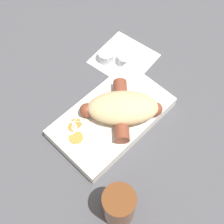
% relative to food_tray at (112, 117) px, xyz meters
% --- Properties ---
extents(ground_plane, '(3.00, 3.00, 0.00)m').
position_rel_food_tray_xyz_m(ground_plane, '(0.00, 0.00, -0.01)').
color(ground_plane, '#4C4C51').
extents(food_tray, '(0.28, 0.16, 0.03)m').
position_rel_food_tray_xyz_m(food_tray, '(0.00, 0.00, 0.00)').
color(food_tray, silver).
rests_on(food_tray, ground_plane).
extents(bread_roll, '(0.17, 0.17, 0.06)m').
position_rel_food_tray_xyz_m(bread_roll, '(-0.02, 0.02, 0.04)').
color(bread_roll, '#DBBC84').
rests_on(bread_roll, food_tray).
extents(sausage, '(0.14, 0.14, 0.03)m').
position_rel_food_tray_xyz_m(sausage, '(-0.02, 0.01, 0.03)').
color(sausage, brown).
rests_on(sausage, food_tray).
extents(pickled_veggies, '(0.07, 0.07, 0.01)m').
position_rel_food_tray_xyz_m(pickled_veggies, '(0.08, -0.03, 0.02)').
color(pickled_veggies, orange).
rests_on(pickled_veggies, food_tray).
extents(napkin, '(0.16, 0.16, 0.00)m').
position_rel_food_tray_xyz_m(napkin, '(-0.16, -0.11, -0.01)').
color(napkin, white).
rests_on(napkin, ground_plane).
extents(condiment_cup_near, '(0.04, 0.04, 0.03)m').
position_rel_food_tray_xyz_m(condiment_cup_near, '(-0.15, -0.10, -0.00)').
color(condiment_cup_near, silver).
rests_on(condiment_cup_near, ground_plane).
extents(condiment_cup_far, '(0.04, 0.04, 0.03)m').
position_rel_food_tray_xyz_m(condiment_cup_far, '(-0.12, -0.14, -0.00)').
color(condiment_cup_far, silver).
rests_on(condiment_cup_far, ground_plane).
extents(drink_glass, '(0.06, 0.06, 0.10)m').
position_rel_food_tray_xyz_m(drink_glass, '(0.14, 0.16, 0.03)').
color(drink_glass, brown).
rests_on(drink_glass, ground_plane).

